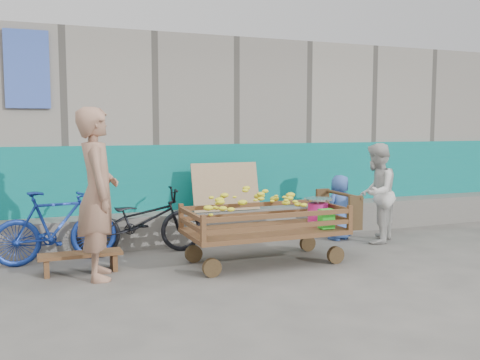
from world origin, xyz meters
name	(u,v)px	position (x,y,z in m)	size (l,w,h in m)	color
ground	(272,286)	(0.00, 0.00, 0.00)	(80.00, 80.00, 0.00)	#504E4A
building_wall	(173,138)	(0.00, 4.05, 1.47)	(12.00, 3.50, 3.00)	gray
banana_cart	(262,215)	(0.27, 0.89, 0.60)	(2.09, 0.95, 0.89)	brown
bench	(81,258)	(-1.82, 1.28, 0.17)	(0.93, 0.28, 0.23)	brown
vendor_man	(98,194)	(-1.64, 0.99, 0.94)	(0.68, 0.45, 1.87)	#A3755D
woman	(376,193)	(2.28, 1.37, 0.71)	(0.69, 0.54, 1.43)	silver
child	(340,207)	(1.90, 1.72, 0.48)	(0.47, 0.30, 0.96)	#3E64BB
bicycle_dark	(141,221)	(-0.99, 1.94, 0.43)	(0.57, 1.63, 0.86)	black
bicycle_blue	(56,227)	(-2.05, 1.85, 0.45)	(0.42, 1.48, 0.89)	navy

